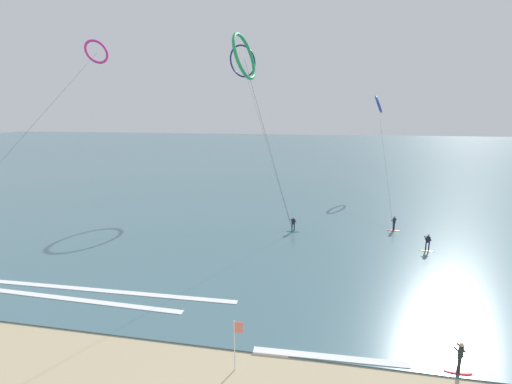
{
  "coord_description": "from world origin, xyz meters",
  "views": [
    {
      "loc": [
        6.01,
        -9.78,
        13.03
      ],
      "look_at": [
        0.0,
        22.18,
        5.75
      ],
      "focal_mm": 25.01,
      "sensor_mm": 36.0,
      "label": 1
    }
  ],
  "objects": [
    {
      "name": "beach_flag",
      "position": [
        2.08,
        5.74,
        1.88
      ],
      "size": [
        0.47,
        0.06,
        2.83
      ],
      "color": "silver",
      "rests_on": "ground"
    },
    {
      "name": "surfer_teal",
      "position": [
        3.09,
        28.02,
        0.82
      ],
      "size": [
        1.4,
        0.71,
        1.7
      ],
      "rotation": [
        0.0,
        0.0,
        3.7
      ],
      "color": "teal",
      "rests_on": "ground"
    },
    {
      "name": "wave_crest_near",
      "position": [
        6.81,
        7.5,
        0.06
      ],
      "size": [
        8.34,
        0.76,
        0.12
      ],
      "primitive_type": "cube",
      "rotation": [
        0.0,
        0.0,
        0.03
      ],
      "color": "white",
      "rests_on": "ground"
    },
    {
      "name": "kite_navy",
      "position": [
        -7.32,
        49.25,
        21.03
      ],
      "size": [
        13.1,
        23.15,
        23.55
      ],
      "rotation": [
        0.0,
        0.0,
        2.69
      ],
      "color": "navy",
      "rests_on": "ground"
    },
    {
      "name": "kite_magenta",
      "position": [
        -23.96,
        35.36,
        20.82
      ],
      "size": [
        2.58,
        28.72,
        22.49
      ],
      "rotation": [
        0.0,
        0.0,
        1.08
      ],
      "color": "#CC288E",
      "rests_on": "ground"
    },
    {
      "name": "wave_crest_far",
      "position": [
        -9.07,
        11.9,
        0.06
      ],
      "size": [
        19.26,
        0.89,
        0.12
      ],
      "primitive_type": "cube",
      "rotation": [
        0.0,
        0.0,
        0.02
      ],
      "color": "white",
      "rests_on": "ground"
    },
    {
      "name": "surfer_lime",
      "position": [
        16.17,
        24.71,
        0.82
      ],
      "size": [
        1.4,
        0.6,
        1.7
      ],
      "rotation": [
        0.0,
        0.0,
        3.24
      ],
      "color": "#8CC62D",
      "rests_on": "ground"
    },
    {
      "name": "wave_crest_mid",
      "position": [
        -10.73,
        10.36,
        0.06
      ],
      "size": [
        16.1,
        0.84,
        0.12
      ],
      "primitive_type": "cube",
      "rotation": [
        0.0,
        0.0,
        -0.02
      ],
      "color": "white",
      "rests_on": "ground"
    },
    {
      "name": "kite_cobalt",
      "position": [
        15.26,
        57.38,
        14.36
      ],
      "size": [
        2.03,
        28.66,
        15.94
      ],
      "rotation": [
        0.0,
        0.0,
        1.47
      ],
      "color": "#2647B7",
      "rests_on": "ground"
    },
    {
      "name": "surfer_coral",
      "position": [
        14.15,
        30.47,
        0.82
      ],
      "size": [
        1.4,
        0.61,
        1.7
      ],
      "rotation": [
        0.0,
        0.0,
        1.69
      ],
      "color": "#EA7260",
      "rests_on": "ground"
    },
    {
      "name": "kite_emerald",
      "position": [
        -1.04,
        22.21,
        17.74
      ],
      "size": [
        5.2,
        7.97,
        19.78
      ],
      "rotation": [
        0.0,
        0.0,
        1.4
      ],
      "color": "#199351",
      "rests_on": "ground"
    },
    {
      "name": "sea_water",
      "position": [
        0.0,
        107.18,
        0.04
      ],
      "size": [
        400.0,
        200.0,
        0.08
      ],
      "primitive_type": "cube",
      "color": "#476B75",
      "rests_on": "ground"
    },
    {
      "name": "surfer_crimson",
      "position": [
        13.24,
        7.57,
        0.82
      ],
      "size": [
        1.4,
        0.72,
        1.7
      ],
      "rotation": [
        0.0,
        0.0,
        4.13
      ],
      "color": "red",
      "rests_on": "ground"
    }
  ]
}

